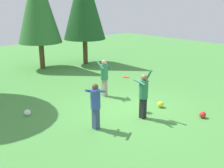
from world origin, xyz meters
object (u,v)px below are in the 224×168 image
at_px(person_thrower, 143,92).
at_px(ball_red, 203,115).
at_px(person_bystander, 96,103).
at_px(ball_white, 27,113).
at_px(tree_center, 38,3).
at_px(ball_yellow, 160,104).
at_px(tree_right, 84,1).
at_px(frisbee, 126,77).
at_px(person_catcher, 104,75).

height_order(person_thrower, ball_red, person_thrower).
xyz_separation_m(person_bystander, ball_white, (-1.29, 2.65, -0.85)).
height_order(person_bystander, tree_center, tree_center).
height_order(ball_yellow, tree_center, tree_center).
distance_m(ball_red, tree_center, 12.08).
bearing_deg(person_thrower, person_bystander, 83.26).
bearing_deg(person_thrower, tree_right, -15.82).
relative_size(frisbee, tree_center, 0.04).
bearing_deg(tree_right, ball_yellow, -106.54).
bearing_deg(person_catcher, person_bystander, -33.69).
relative_size(person_thrower, tree_right, 0.28).
xyz_separation_m(ball_yellow, tree_right, (2.60, 8.76, 4.17)).
relative_size(ball_white, ball_red, 0.99).
relative_size(ball_white, tree_right, 0.04).
bearing_deg(tree_center, frisbee, -95.82).
distance_m(frisbee, tree_center, 9.25).
height_order(person_bystander, ball_white, person_bystander).
relative_size(person_thrower, frisbee, 6.75).
xyz_separation_m(ball_white, ball_yellow, (4.53, -2.93, 0.01)).
distance_m(person_bystander, tree_right, 10.82).
bearing_deg(ball_red, person_bystander, 150.64).
relative_size(frisbee, ball_yellow, 1.07).
relative_size(ball_red, ball_yellow, 0.96).
bearing_deg(person_catcher, ball_red, 26.97).
bearing_deg(tree_center, person_thrower, -96.06).
height_order(tree_center, tree_right, tree_right).
bearing_deg(person_thrower, tree_center, 1.92).
relative_size(ball_yellow, tree_center, 0.04).
xyz_separation_m(person_thrower, tree_center, (1.04, 9.84, 3.11)).
bearing_deg(ball_yellow, person_catcher, 107.45).
distance_m(person_catcher, tree_right, 7.74).
bearing_deg(person_catcher, tree_center, -172.44).
height_order(person_thrower, ball_yellow, person_thrower).
xyz_separation_m(person_bystander, tree_right, (5.84, 8.48, 3.33)).
bearing_deg(ball_red, ball_yellow, 101.56).
relative_size(frisbee, ball_white, 1.13).
height_order(person_catcher, person_bystander, person_catcher).
height_order(ball_white, ball_red, ball_red).
bearing_deg(ball_white, tree_center, 57.82).
bearing_deg(person_thrower, person_catcher, -2.42).
height_order(frisbee, ball_yellow, frisbee).
relative_size(frisbee, ball_red, 1.12).
height_order(frisbee, tree_center, tree_center).
distance_m(frisbee, ball_yellow, 1.93).
bearing_deg(tree_center, ball_red, -86.65).
distance_m(tree_center, tree_right, 3.04).
distance_m(person_thrower, ball_white, 4.56).
height_order(person_catcher, ball_yellow, person_catcher).
distance_m(ball_yellow, tree_center, 10.44).
height_order(person_thrower, frisbee, person_thrower).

